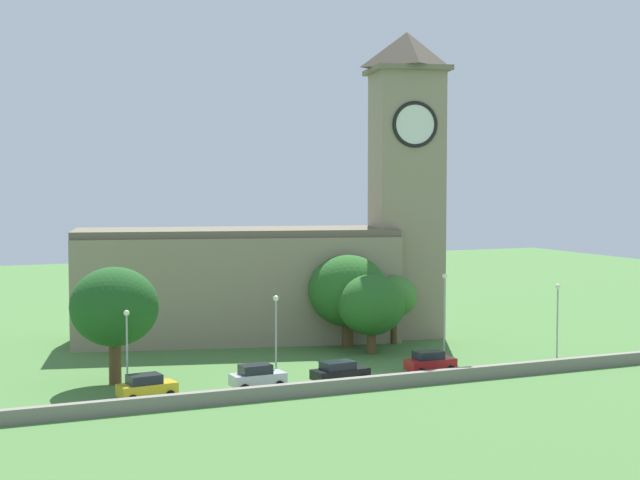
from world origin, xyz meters
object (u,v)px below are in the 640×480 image
at_px(car_silver, 257,377).
at_px(streetlamp_west_end, 127,337).
at_px(car_yellow, 146,387).
at_px(tree_riverside_west, 394,296).
at_px(tree_riverside_east, 114,307).
at_px(car_red, 430,362).
at_px(streetlamp_east_mid, 558,308).
at_px(streetlamp_west_mid, 276,323).
at_px(car_black, 340,371).
at_px(tree_churchyard, 348,291).
at_px(tree_by_tower, 371,305).
at_px(streetlamp_central, 444,306).
at_px(church, 285,255).

bearing_deg(car_silver, streetlamp_west_end, 166.93).
distance_m(car_yellow, tree_riverside_west, 30.54).
bearing_deg(tree_riverside_east, car_red, -13.76).
bearing_deg(streetlamp_east_mid, streetlamp_west_end, 178.94).
bearing_deg(streetlamp_west_mid, tree_riverside_west, 34.43).
bearing_deg(car_yellow, streetlamp_east_mid, 2.21).
height_order(car_yellow, car_black, car_yellow).
height_order(streetlamp_west_end, streetlamp_east_mid, streetlamp_east_mid).
height_order(streetlamp_east_mid, tree_churchyard, tree_churchyard).
xyz_separation_m(car_yellow, car_red, (23.32, 0.08, -0.00)).
relative_size(car_red, tree_riverside_east, 0.46).
bearing_deg(tree_churchyard, tree_by_tower, -82.75).
distance_m(car_black, streetlamp_central, 11.46).
height_order(car_black, tree_riverside_east, tree_riverside_east).
xyz_separation_m(car_red, streetlamp_east_mid, (13.64, 1.34, 3.50)).
bearing_deg(streetlamp_east_mid, car_silver, -177.08).
distance_m(church, streetlamp_west_end, 27.35).
relative_size(car_black, streetlamp_east_mid, 0.71).
bearing_deg(tree_riverside_west, car_yellow, -153.44).
bearing_deg(car_yellow, car_silver, -0.23).
relative_size(car_yellow, car_silver, 1.04).
distance_m(tree_by_tower, tree_riverside_east, 24.11).
height_order(streetlamp_central, tree_churchyard, tree_churchyard).
relative_size(church, streetlamp_central, 4.73).
height_order(car_black, streetlamp_east_mid, streetlamp_east_mid).
relative_size(car_black, streetlamp_central, 0.59).
distance_m(streetlamp_west_end, streetlamp_central, 26.48).
height_order(streetlamp_west_mid, streetlamp_central, streetlamp_central).
distance_m(church, streetlamp_west_mid, 20.31).
bearing_deg(car_yellow, tree_by_tower, 22.99).
relative_size(church, streetlamp_east_mid, 5.70).
xyz_separation_m(car_silver, streetlamp_west_mid, (2.43, 2.42, 3.55)).
xyz_separation_m(tree_churchyard, tree_riverside_east, (-23.29, -7.53, 0.62)).
relative_size(car_black, tree_riverside_west, 0.71).
bearing_deg(streetlamp_west_mid, car_black, -31.52).
bearing_deg(car_silver, tree_riverside_east, 147.16).
height_order(car_black, streetlamp_west_mid, streetlamp_west_mid).
bearing_deg(car_silver, tree_by_tower, 34.00).
distance_m(streetlamp_west_mid, streetlamp_east_mid, 26.15).
bearing_deg(car_red, car_black, -177.82).
bearing_deg(streetlamp_west_end, car_red, -4.83).
bearing_deg(streetlamp_west_end, car_black, -8.38).
bearing_deg(car_black, streetlamp_east_mid, 4.33).
xyz_separation_m(streetlamp_central, tree_churchyard, (-3.27, 11.97, 0.15)).
height_order(church, streetlamp_central, church).
bearing_deg(car_red, streetlamp_west_mid, 169.54).
height_order(car_yellow, streetlamp_west_mid, streetlamp_west_mid).
height_order(streetlamp_central, tree_by_tower, streetlamp_central).
bearing_deg(car_red, tree_by_tower, 93.26).
xyz_separation_m(car_black, streetlamp_west_mid, (-4.27, 2.62, 3.66)).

